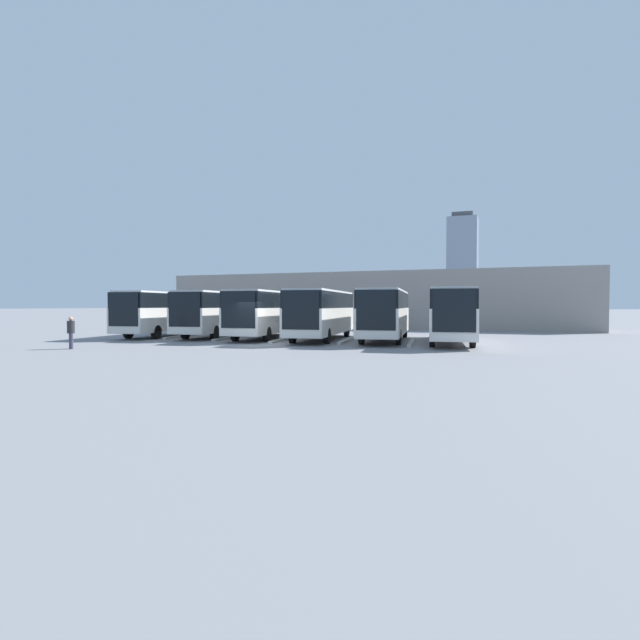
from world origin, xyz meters
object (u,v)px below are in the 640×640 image
Objects in this scene: bus_1 at (385,313)px; bus_2 at (322,312)px; bus_3 at (268,312)px; bus_4 at (221,312)px; bus_5 at (168,312)px; bus_0 at (450,313)px; pedestrian at (71,332)px.

bus_1 and bus_2 have the same top height.
bus_4 is (4.17, -0.45, 0.00)m from bus_3.
bus_1 and bus_5 have the same top height.
bus_1 is at bearing 174.28° from bus_5.
bus_0 and bus_2 have the same top height.
bus_5 is at bearing -7.31° from bus_0.
bus_2 is 4.18m from bus_3.
bus_1 is 16.71m from bus_5.
bus_3 is (12.52, 0.01, 0.00)m from bus_0.
pedestrian is (18.30, 11.68, -0.91)m from bus_0.
bus_1 is at bearing -13.63° from bus_0.
bus_4 is at bearing -14.42° from bus_3.
bus_0 is at bearing 172.69° from bus_5.
bus_5 is (4.17, 0.80, 0.00)m from bus_4.
bus_3 is at bearing -12.23° from bus_2.
bus_4 is at bearing -8.53° from bus_1.
bus_1 and bus_4 have the same top height.
bus_2 is 15.15m from pedestrian.
bus_4 is (16.70, -0.43, 0.00)m from bus_0.
bus_5 is 6.74× the size of pedestrian.
bus_4 is at bearing -13.33° from bus_2.
bus_2 is (4.17, 0.69, 0.00)m from bus_1.
bus_2 is (8.35, 0.30, 0.00)m from bus_0.
bus_2 is at bearing 167.77° from bus_3.
pedestrian is at bearing 94.50° from bus_5.
bus_0 is 1.00× the size of bus_3.
bus_4 is at bearing -9.81° from bus_0.
bus_1 is 12.52m from bus_4.
bus_1 is (4.17, -0.39, 0.00)m from bus_0.
bus_0 is 20.87m from bus_5.
bus_5 is at bearing 140.74° from pedestrian.
bus_1 is 1.00× the size of bus_4.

